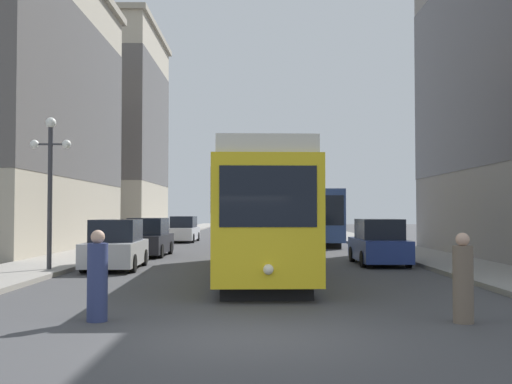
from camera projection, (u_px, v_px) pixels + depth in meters
name	position (u px, v px, depth m)	size (l,w,h in m)	color
ground_plane	(251.00, 337.00, 10.06)	(200.00, 200.00, 0.00)	#424244
sidewalk_left	(161.00, 237.00, 50.07)	(3.13, 120.00, 0.15)	gray
sidewalk_right	(352.00, 237.00, 50.00)	(3.13, 120.00, 0.15)	gray
streetcar	(260.00, 212.00, 20.47)	(3.05, 13.83, 3.89)	black
transit_bus	(315.00, 215.00, 40.33)	(2.74, 12.30, 3.45)	black
parked_car_left_near	(119.00, 246.00, 22.34)	(2.03, 4.49, 1.82)	black
parked_car_left_mid	(186.00, 230.00, 43.18)	(1.96, 4.96, 1.82)	black
parked_car_right_far	(381.00, 243.00, 24.18)	(1.91, 4.43, 1.82)	black
parked_car_left_far	(151.00, 238.00, 29.00)	(1.94, 4.47, 1.82)	black
pedestrian_crossing_near	(466.00, 281.00, 11.39)	(0.38, 0.38, 1.70)	#6B5B4C
pedestrian_crossing_far	(100.00, 279.00, 11.58)	(0.39, 0.39, 1.74)	navy
lamp_post_left_near	(53.00, 169.00, 20.80)	(1.41, 0.36, 5.20)	#333338
building_left_corner	(92.00, 129.00, 58.62)	(13.74, 15.86, 19.79)	#B2A893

